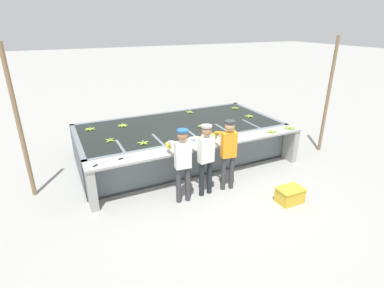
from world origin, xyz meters
TOP-DOWN VIEW (x-y plane):
  - ground_plane at (0.00, 0.00)m, footprint 80.00×80.00m
  - wash_tank at (0.00, 1.74)m, footprint 5.39×2.61m
  - work_ledge at (0.00, 0.23)m, footprint 5.39×0.45m
  - worker_0 at (-0.85, -0.34)m, footprint 0.45×0.73m
  - worker_1 at (-0.30, -0.30)m, footprint 0.44×0.73m
  - worker_2 at (0.25, -0.30)m, footprint 0.48×0.74m
  - banana_bunch_floating_0 at (0.74, 2.66)m, footprint 0.25×0.25m
  - banana_bunch_floating_1 at (2.25, 2.44)m, footprint 0.28×0.27m
  - banana_bunch_floating_2 at (-1.41, 2.29)m, footprint 0.28×0.28m
  - banana_bunch_floating_3 at (0.48, 1.33)m, footprint 0.28×0.28m
  - banana_bunch_floating_4 at (2.13, 1.52)m, footprint 0.27×0.28m
  - banana_bunch_floating_5 at (-1.94, 1.36)m, footprint 0.23×0.23m
  - banana_bunch_floating_6 at (-2.24, 2.38)m, footprint 0.27×0.28m
  - banana_bunch_floating_7 at (-1.29, 0.87)m, footprint 0.27×0.27m
  - banana_bunch_ledge_0 at (-0.55, 0.14)m, footprint 0.27×0.27m
  - banana_bunch_ledge_1 at (2.46, 0.20)m, footprint 0.28×0.28m
  - banana_bunch_ledge_2 at (1.84, 0.17)m, footprint 0.28×0.28m
  - knife_0 at (-1.88, 0.27)m, footprint 0.35×0.09m
  - knife_1 at (-2.41, 0.20)m, footprint 0.32×0.20m
  - crate at (1.14, -1.38)m, footprint 0.55×0.39m
  - support_post_left at (-3.69, 1.28)m, footprint 0.09×0.09m
  - support_post_right at (3.87, 0.35)m, footprint 0.09×0.09m

SIDE VIEW (x-z plane):
  - ground_plane at x=0.00m, z-range 0.00..0.00m
  - crate at x=1.14m, z-range 0.00..0.33m
  - wash_tank at x=0.00m, z-range -0.01..0.93m
  - work_ledge at x=0.00m, z-range 0.21..1.15m
  - knife_0 at x=-1.88m, z-range 0.93..0.95m
  - knife_1 at x=-2.41m, z-range 0.93..0.95m
  - banana_bunch_floating_2 at x=-1.41m, z-range 0.91..0.99m
  - banana_bunch_floating_3 at x=0.48m, z-range 0.91..0.99m
  - banana_bunch_floating_6 at x=-2.24m, z-range 0.91..0.99m
  - banana_bunch_floating_1 at x=2.25m, z-range 0.91..0.99m
  - banana_bunch_floating_4 at x=2.13m, z-range 0.91..0.99m
  - banana_bunch_floating_7 at x=-1.29m, z-range 0.91..0.99m
  - banana_bunch_floating_0 at x=0.74m, z-range 0.91..0.99m
  - banana_bunch_floating_5 at x=-1.94m, z-range 0.91..0.99m
  - banana_bunch_ledge_1 at x=2.46m, z-range 0.92..0.99m
  - banana_bunch_ledge_0 at x=-0.55m, z-range 0.92..0.99m
  - banana_bunch_ledge_2 at x=1.84m, z-range 0.92..0.99m
  - worker_1 at x=-0.30m, z-range 0.16..1.76m
  - worker_0 at x=-0.85m, z-range 0.17..1.77m
  - worker_2 at x=0.25m, z-range 0.17..1.78m
  - support_post_left at x=-3.69m, z-range 0.00..3.20m
  - support_post_right at x=3.87m, z-range 0.00..3.20m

